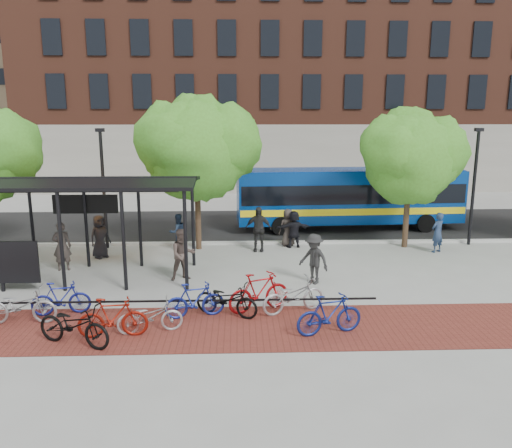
{
  "coord_description": "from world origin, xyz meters",
  "views": [
    {
      "loc": [
        -1.26,
        -17.64,
        5.64
      ],
      "look_at": [
        -0.61,
        0.88,
        1.6
      ],
      "focal_mm": 35.0,
      "sensor_mm": 36.0,
      "label": 1
    }
  ],
  "objects_px": {
    "bike_2": "(20,306)",
    "bike_9": "(259,292)",
    "lamp_post_right": "(474,183)",
    "bus_shelter": "(38,194)",
    "pedestrian_8": "(183,255)",
    "pedestrian_2": "(178,232)",
    "bike_3": "(61,298)",
    "bus": "(349,195)",
    "pedestrian_4": "(258,229)",
    "tree_c": "(412,154)",
    "pedestrian_6": "(288,228)",
    "bike_7": "(195,300)",
    "bike_11": "(329,315)",
    "pedestrian_9": "(314,259)",
    "tree_b": "(199,145)",
    "pedestrian_5": "(294,229)",
    "bike_5": "(113,318)",
    "bike_10": "(293,295)",
    "bike_6": "(150,316)",
    "bike_4": "(74,325)",
    "pedestrian_0": "(100,237)",
    "pedestrian_1": "(62,246)",
    "lamp_post_left": "(103,185)",
    "pedestrian_7": "(437,232)"
  },
  "relations": [
    {
      "from": "bike_2",
      "to": "bike_9",
      "type": "bearing_deg",
      "value": -86.0
    },
    {
      "from": "lamp_post_right",
      "to": "bus_shelter",
      "type": "bearing_deg",
      "value": -166.61
    },
    {
      "from": "bike_9",
      "to": "pedestrian_8",
      "type": "distance_m",
      "value": 3.9
    },
    {
      "from": "pedestrian_2",
      "to": "bike_3",
      "type": "bearing_deg",
      "value": 40.3
    },
    {
      "from": "bus_shelter",
      "to": "bike_2",
      "type": "distance_m",
      "value": 4.8
    },
    {
      "from": "bus",
      "to": "bike_3",
      "type": "bearing_deg",
      "value": -137.16
    },
    {
      "from": "bike_3",
      "to": "pedestrian_2",
      "type": "xyz_separation_m",
      "value": [
        2.53,
        7.02,
        0.29
      ]
    },
    {
      "from": "bike_9",
      "to": "pedestrian_4",
      "type": "xyz_separation_m",
      "value": [
        0.25,
        6.64,
        0.37
      ]
    },
    {
      "from": "tree_c",
      "to": "bus",
      "type": "height_order",
      "value": "tree_c"
    },
    {
      "from": "tree_c",
      "to": "pedestrian_6",
      "type": "relative_size",
      "value": 3.59
    },
    {
      "from": "bike_2",
      "to": "bike_7",
      "type": "relative_size",
      "value": 1.15
    },
    {
      "from": "bike_3",
      "to": "pedestrian_6",
      "type": "height_order",
      "value": "pedestrian_6"
    },
    {
      "from": "bike_11",
      "to": "pedestrian_6",
      "type": "height_order",
      "value": "pedestrian_6"
    },
    {
      "from": "bus",
      "to": "pedestrian_9",
      "type": "bearing_deg",
      "value": -112.47
    },
    {
      "from": "bike_11",
      "to": "pedestrian_6",
      "type": "relative_size",
      "value": 1.11
    },
    {
      "from": "pedestrian_6",
      "to": "pedestrian_4",
      "type": "bearing_deg",
      "value": 14.62
    },
    {
      "from": "tree_b",
      "to": "pedestrian_5",
      "type": "bearing_deg",
      "value": 0.63
    },
    {
      "from": "bike_2",
      "to": "bike_5",
      "type": "bearing_deg",
      "value": -111.29
    },
    {
      "from": "tree_b",
      "to": "bike_10",
      "type": "xyz_separation_m",
      "value": [
        3.21,
        -7.31,
        -3.94
      ]
    },
    {
      "from": "tree_c",
      "to": "bus",
      "type": "relative_size",
      "value": 0.52
    },
    {
      "from": "bike_3",
      "to": "bike_6",
      "type": "relative_size",
      "value": 0.96
    },
    {
      "from": "bike_4",
      "to": "pedestrian_0",
      "type": "xyz_separation_m",
      "value": [
        -1.47,
        7.97,
        0.33
      ]
    },
    {
      "from": "lamp_post_right",
      "to": "bike_11",
      "type": "xyz_separation_m",
      "value": [
        -7.91,
        -9.09,
        -2.2
      ]
    },
    {
      "from": "bike_5",
      "to": "pedestrian_0",
      "type": "xyz_separation_m",
      "value": [
        -2.33,
        7.53,
        0.34
      ]
    },
    {
      "from": "bike_3",
      "to": "pedestrian_4",
      "type": "distance_m",
      "value": 9.0
    },
    {
      "from": "pedestrian_0",
      "to": "pedestrian_1",
      "type": "height_order",
      "value": "pedestrian_1"
    },
    {
      "from": "tree_b",
      "to": "bike_10",
      "type": "distance_m",
      "value": 8.9
    },
    {
      "from": "bike_4",
      "to": "pedestrian_6",
      "type": "height_order",
      "value": "pedestrian_6"
    },
    {
      "from": "tree_c",
      "to": "pedestrian_2",
      "type": "distance_m",
      "value": 10.48
    },
    {
      "from": "pedestrian_9",
      "to": "bike_6",
      "type": "bearing_deg",
      "value": -100.26
    },
    {
      "from": "lamp_post_left",
      "to": "bike_11",
      "type": "height_order",
      "value": "lamp_post_left"
    },
    {
      "from": "pedestrian_1",
      "to": "pedestrian_4",
      "type": "xyz_separation_m",
      "value": [
        7.36,
        2.42,
        0.04
      ]
    },
    {
      "from": "bike_7",
      "to": "bike_11",
      "type": "relative_size",
      "value": 0.94
    },
    {
      "from": "pedestrian_6",
      "to": "pedestrian_2",
      "type": "bearing_deg",
      "value": -10.53
    },
    {
      "from": "bike_11",
      "to": "pedestrian_0",
      "type": "relative_size",
      "value": 1.04
    },
    {
      "from": "bus_shelter",
      "to": "bike_4",
      "type": "distance_m",
      "value": 6.57
    },
    {
      "from": "tree_c",
      "to": "pedestrian_9",
      "type": "distance_m",
      "value": 7.48
    },
    {
      "from": "tree_b",
      "to": "pedestrian_7",
      "type": "relative_size",
      "value": 3.82
    },
    {
      "from": "bike_6",
      "to": "pedestrian_2",
      "type": "height_order",
      "value": "pedestrian_2"
    },
    {
      "from": "tree_b",
      "to": "bike_2",
      "type": "xyz_separation_m",
      "value": [
        -4.4,
        -7.85,
        -3.94
      ]
    },
    {
      "from": "lamp_post_right",
      "to": "pedestrian_4",
      "type": "xyz_separation_m",
      "value": [
        -9.45,
        -0.77,
        -1.79
      ]
    },
    {
      "from": "tree_c",
      "to": "pedestrian_9",
      "type": "bearing_deg",
      "value": -135.3
    },
    {
      "from": "tree_b",
      "to": "pedestrian_8",
      "type": "height_order",
      "value": "tree_b"
    },
    {
      "from": "bike_6",
      "to": "pedestrian_7",
      "type": "relative_size",
      "value": 1.01
    },
    {
      "from": "bike_4",
      "to": "pedestrian_4",
      "type": "height_order",
      "value": "pedestrian_4"
    },
    {
      "from": "bike_3",
      "to": "bike_6",
      "type": "distance_m",
      "value": 3.06
    },
    {
      "from": "bus_shelter",
      "to": "pedestrian_4",
      "type": "relative_size",
      "value": 5.54
    },
    {
      "from": "bike_11",
      "to": "bike_2",
      "type": "bearing_deg",
      "value": 68.67
    },
    {
      "from": "bus_shelter",
      "to": "lamp_post_right",
      "type": "distance_m",
      "value": 17.61
    },
    {
      "from": "bus",
      "to": "bike_5",
      "type": "height_order",
      "value": "bus"
    }
  ]
}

